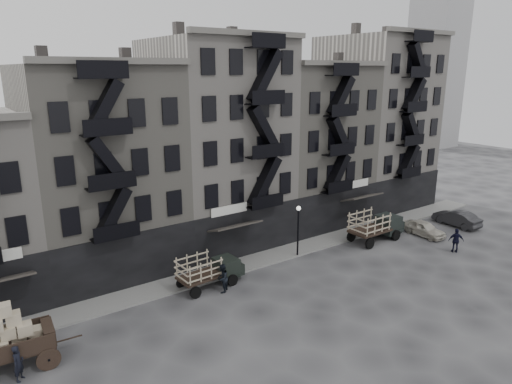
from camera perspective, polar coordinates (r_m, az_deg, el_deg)
ground at (r=33.93m, az=4.16°, el=-10.61°), size 140.00×140.00×0.00m
sidewalk at (r=36.59m, az=0.40°, el=-8.45°), size 55.00×2.50×0.15m
building_midwest at (r=35.39m, az=-18.85°, el=2.55°), size 10.00×11.35×16.20m
building_center at (r=39.12m, az=-4.81°, el=5.95°), size 10.00×11.35×18.20m
building_mideast at (r=45.12m, az=6.27°, el=5.85°), size 10.00×11.35×16.20m
building_east at (r=52.04m, az=14.69°, el=8.35°), size 10.00×11.35×19.20m
lamp_post at (r=36.50m, az=5.30°, el=-4.01°), size 0.36×0.36×4.28m
wagon at (r=26.72m, az=-28.66°, el=-15.28°), size 4.34×2.57×3.54m
stake_truck_west at (r=32.19m, az=-5.87°, el=-9.45°), size 4.87×2.19×2.40m
stake_truck_east at (r=41.53m, az=14.79°, el=-3.82°), size 5.55×2.33×2.77m
car_east at (r=44.33m, az=20.27°, el=-4.30°), size 1.80×4.06×1.36m
car_far at (r=48.27m, az=23.79°, el=-3.01°), size 1.82×4.63×1.50m
pedestrian_west at (r=26.26m, az=-27.57°, el=-18.45°), size 0.78×0.81×1.87m
pedestrian_mid at (r=31.51m, az=-4.23°, el=-10.70°), size 1.24×1.22×2.02m
policeman at (r=41.28m, az=23.72°, el=-5.58°), size 1.20×1.20×2.04m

